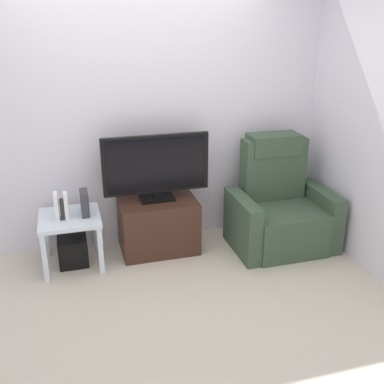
# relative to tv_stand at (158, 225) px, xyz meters

# --- Properties ---
(ground_plane) EXTENTS (6.40, 6.40, 0.00)m
(ground_plane) POSITION_rel_tv_stand_xyz_m (-0.12, -0.82, -0.26)
(ground_plane) COLOR beige
(wall_back) EXTENTS (6.40, 0.06, 2.60)m
(wall_back) POSITION_rel_tv_stand_xyz_m (-0.12, 0.31, 1.04)
(wall_back) COLOR silver
(wall_back) RESTS_ON ground
(wall_side) EXTENTS (0.06, 4.48, 2.60)m
(wall_side) POSITION_rel_tv_stand_xyz_m (1.76, -0.82, 1.04)
(wall_side) COLOR silver
(wall_side) RESTS_ON ground
(tv_stand) EXTENTS (0.73, 0.49, 0.52)m
(tv_stand) POSITION_rel_tv_stand_xyz_m (0.00, 0.00, 0.00)
(tv_stand) COLOR #3D2319
(tv_stand) RESTS_ON ground
(television) EXTENTS (1.00, 0.20, 0.63)m
(television) POSITION_rel_tv_stand_xyz_m (0.00, 0.02, 0.59)
(television) COLOR black
(television) RESTS_ON tv_stand
(recliner_armchair) EXTENTS (0.98, 0.78, 1.08)m
(recliner_armchair) POSITION_rel_tv_stand_xyz_m (1.19, -0.20, 0.11)
(recliner_armchair) COLOR #384C38
(recliner_armchair) RESTS_ON ground
(side_table) EXTENTS (0.54, 0.54, 0.48)m
(side_table) POSITION_rel_tv_stand_xyz_m (-0.82, -0.06, 0.14)
(side_table) COLOR silver
(side_table) RESTS_ON ground
(subwoofer_box) EXTENTS (0.26, 0.26, 0.26)m
(subwoofer_box) POSITION_rel_tv_stand_xyz_m (-0.82, -0.06, -0.13)
(subwoofer_box) COLOR black
(subwoofer_box) RESTS_ON ground
(book_leftmost) EXTENTS (0.04, 0.13, 0.24)m
(book_leftmost) POSITION_rel_tv_stand_xyz_m (-0.92, -0.08, 0.34)
(book_leftmost) COLOR white
(book_leftmost) RESTS_ON side_table
(book_middle) EXTENTS (0.04, 0.10, 0.17)m
(book_middle) POSITION_rel_tv_stand_xyz_m (-0.87, -0.08, 0.30)
(book_middle) COLOR #262626
(book_middle) RESTS_ON side_table
(book_rightmost) EXTENTS (0.03, 0.10, 0.24)m
(book_rightmost) POSITION_rel_tv_stand_xyz_m (-0.84, -0.08, 0.34)
(book_rightmost) COLOR white
(book_rightmost) RESTS_ON side_table
(game_console) EXTENTS (0.07, 0.20, 0.22)m
(game_console) POSITION_rel_tv_stand_xyz_m (-0.68, -0.05, 0.33)
(game_console) COLOR #333338
(game_console) RESTS_ON side_table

